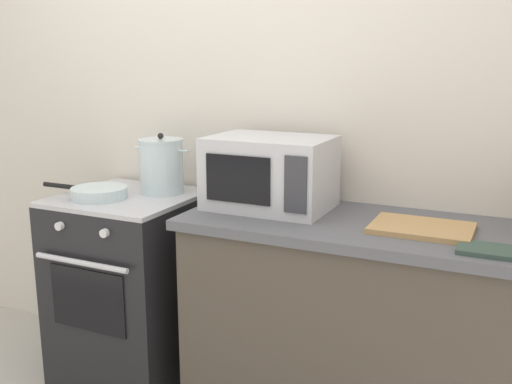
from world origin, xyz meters
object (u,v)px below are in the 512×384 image
at_px(cutting_board, 422,228).
at_px(frying_pan, 98,192).
at_px(stove, 132,289).
at_px(microwave, 270,173).
at_px(oven_mitt, 486,250).
at_px(stock_pot, 162,166).

bearing_deg(cutting_board, frying_pan, -176.13).
relative_size(stove, microwave, 1.84).
xyz_separation_m(microwave, oven_mitt, (0.88, -0.24, -0.14)).
xyz_separation_m(stove, oven_mitt, (1.56, -0.16, 0.47)).
relative_size(stock_pot, frying_pan, 0.64).
distance_m(stock_pot, cutting_board, 1.22).
height_order(stove, oven_mitt, oven_mitt).
xyz_separation_m(microwave, cutting_board, (0.64, -0.08, -0.14)).
bearing_deg(cutting_board, stock_pot, 174.47).
bearing_deg(microwave, stove, -173.42).
xyz_separation_m(stove, stock_pot, (0.12, 0.12, 0.59)).
height_order(frying_pan, cutting_board, frying_pan).
height_order(frying_pan, microwave, microwave).
bearing_deg(microwave, cutting_board, -6.92).
relative_size(frying_pan, microwave, 0.90).
distance_m(stove, stock_pot, 0.61).
bearing_deg(cutting_board, oven_mitt, -34.48).
distance_m(frying_pan, cutting_board, 1.42).
bearing_deg(microwave, oven_mitt, -15.21).
relative_size(stove, cutting_board, 2.56).
relative_size(frying_pan, oven_mitt, 2.51).
distance_m(frying_pan, microwave, 0.80).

